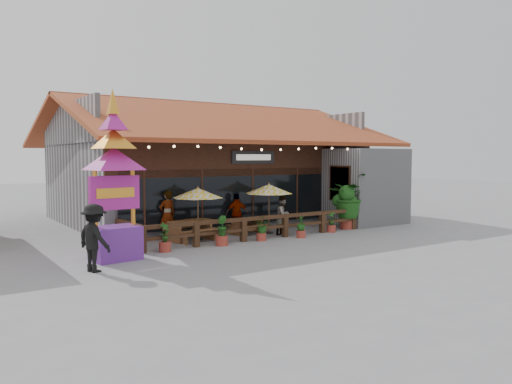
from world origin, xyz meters
TOP-DOWN VIEW (x-y plane):
  - ground at (0.00, 0.00)m, footprint 100.00×100.00m
  - restaurant_building at (0.26, 6.61)m, footprint 15.50×14.73m
  - patio_railing at (-2.25, -0.27)m, footprint 10.00×2.60m
  - umbrella_left at (-3.75, 0.78)m, footprint 2.16×2.16m
  - umbrella_right at (-0.51, 0.60)m, footprint 2.08×2.08m
  - picnic_table_left at (-4.06, 0.80)m, footprint 1.85×1.66m
  - picnic_table_right at (-1.33, 1.01)m, footprint 1.56×1.41m
  - thai_sign_tower at (-7.62, -1.08)m, footprint 2.29×2.29m
  - tropical_plant at (3.25, -0.22)m, footprint 2.33×2.24m
  - diner_a at (-4.61, 1.70)m, footprint 0.74×0.53m
  - diner_b at (-0.19, 0.02)m, footprint 0.96×0.88m
  - diner_c at (-1.54, 1.48)m, footprint 1.06×0.72m
  - pedestrian at (-8.63, -2.34)m, footprint 1.07×1.40m
  - planter_a at (-5.80, -0.71)m, footprint 0.42×0.41m
  - planter_b at (-3.60, -0.77)m, footprint 0.45×0.45m
  - planter_c at (-1.81, -0.72)m, footprint 0.73×0.73m
  - planter_d at (-0.10, -1.01)m, footprint 0.45×0.45m
  - planter_e at (1.91, -0.61)m, footprint 0.37×0.39m

SIDE VIEW (x-z plane):
  - ground at x=0.00m, z-range 0.00..0.00m
  - planter_e at x=1.91m, z-range -0.07..0.84m
  - planter_a at x=-5.80m, z-range -0.08..0.93m
  - planter_d at x=-0.10m, z-range -0.02..0.87m
  - picnic_table_right at x=-1.33m, z-range 0.11..0.77m
  - planter_b at x=-3.60m, z-range -0.05..1.04m
  - planter_c at x=-1.81m, z-range 0.06..0.97m
  - picnic_table_left at x=-4.06m, z-range 0.14..0.93m
  - patio_railing at x=-2.25m, z-range 0.15..1.07m
  - diner_b at x=-0.19m, z-range 0.00..1.61m
  - diner_c at x=-1.54m, z-range 0.00..1.66m
  - pedestrian at x=-8.63m, z-range 0.00..1.91m
  - diner_a at x=-4.61m, z-range 0.00..1.91m
  - tropical_plant at x=3.25m, z-range 0.18..2.67m
  - umbrella_left at x=-3.75m, z-range 0.78..2.86m
  - umbrella_right at x=-0.51m, z-range 0.80..2.94m
  - restaurant_building at x=0.26m, z-range -0.84..5.25m
  - thai_sign_tower at x=-7.62m, z-range 0.16..5.87m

